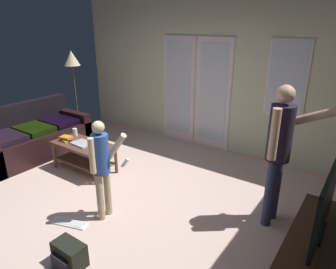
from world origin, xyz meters
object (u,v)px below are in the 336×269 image
Objects in this scene: book_stack at (66,138)px; coffee_table at (84,151)px; person_child at (102,162)px; tv_remote_black at (99,147)px; backpack at (69,254)px; cup_near_edge at (75,132)px; person_adult at (280,145)px; loose_keyboard at (70,223)px; floor_lamp at (72,63)px; flat_screen_tv at (326,203)px; tv_stand at (315,253)px; laptop_closed at (82,144)px; leather_couch at (33,138)px.

coffee_table is at bearing 10.54° from book_stack.
person_child reaches higher than tv_remote_black.
cup_near_edge is (-1.87, 1.64, 0.40)m from backpack.
person_adult reaches higher than person_child.
person_adult is at bearing 7.60° from coffee_table.
person_adult is 3.64× the size of loose_keyboard.
person_adult is at bearing 36.53° from loose_keyboard.
cup_near_edge is at bearing 138.88° from backpack.
backpack is (3.03, -2.62, -1.37)m from floor_lamp.
cup_near_edge is at bearing -40.41° from floor_lamp.
person_adult is at bearing 136.87° from flat_screen_tv.
tv_stand is 3.48m from laptop_closed.
cup_near_edge is at bearing 106.36° from book_stack.
flat_screen_tv is 8.36× the size of cup_near_edge.
person_child is at bearing -22.63° from book_stack.
tv_remote_black is at bearing 5.76° from coffee_table.
backpack is (-1.41, -1.85, -0.88)m from person_adult.
cup_near_edge reaches higher than coffee_table.
tv_remote_black is (0.72, -0.14, -0.05)m from cup_near_edge.
cup_near_edge is at bearing 175.09° from tv_stand.
backpack is at bearing -69.42° from person_child.
coffee_table is 8.31× the size of cup_near_edge.
leather_couch reaches higher than cup_near_edge.
laptop_closed is (-0.93, 1.04, 0.46)m from loose_keyboard.
person_child is 1.38m from laptop_closed.
person_child is (2.43, -0.59, 0.43)m from leather_couch.
leather_couch reaches higher than coffee_table.
tv_remote_black is at bearing 176.49° from flat_screen_tv.
flat_screen_tv is 6.11× the size of tv_remote_black.
book_stack is (-0.34, -0.04, 0.02)m from laptop_closed.
cup_near_edge is at bearing 17.67° from leather_couch.
tv_remote_black is at bearing 139.83° from person_child.
cup_near_edge reaches higher than book_stack.
coffee_table is 3.48m from tv_stand.
tv_stand is 3.16m from tv_remote_black.
tv_remote_black is (1.57, 0.13, 0.16)m from leather_couch.
floor_lamp is 1.80m from cup_near_edge.
tv_stand is 2.69m from loose_keyboard.
tv_stand is 6.12× the size of book_stack.
leather_couch is at bearing -175.33° from coffee_table.
backpack is 2.09m from laptop_closed.
floor_lamp reaches higher than laptop_closed.
person_adult is at bearing 3.78° from cup_near_edge.
loose_keyboard is at bearing -23.63° from leather_couch.
leather_couch is 4.22m from person_adult.
floor_lamp is 3.64m from loose_keyboard.
coffee_table is 2.09m from backpack.
tv_stand is 1.36× the size of flat_screen_tv.
coffee_table is 2.25× the size of loose_keyboard.
laptop_closed is 2.03× the size of tv_remote_black.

